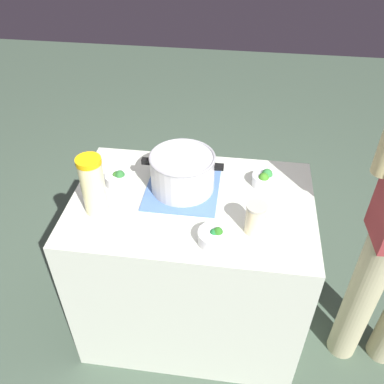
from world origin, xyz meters
TOP-DOWN VIEW (x-y plane):
  - ground_plane at (0.00, 0.00)m, footprint 8.00×8.00m
  - counter_slab at (0.00, 0.00)m, footprint 1.05×0.69m
  - dish_cloth at (-0.05, 0.08)m, footprint 0.32×0.35m
  - cooking_pot at (-0.05, 0.08)m, footprint 0.35×0.28m
  - lemonade_pitcher at (-0.38, -0.11)m, footprint 0.10×0.10m
  - mason_jar at (0.27, -0.15)m, footprint 0.08×0.08m
  - broccoli_bowl_front at (0.30, 0.15)m, footprint 0.10×0.10m
  - broccoli_bowl_center at (0.12, -0.23)m, footprint 0.12×0.12m
  - broccoli_bowl_back at (-0.34, 0.07)m, footprint 0.11×0.11m

SIDE VIEW (x-z plane):
  - ground_plane at x=0.00m, z-range 0.00..0.00m
  - counter_slab at x=0.00m, z-range 0.00..0.85m
  - dish_cloth at x=-0.05m, z-range 0.85..0.86m
  - broccoli_bowl_center at x=0.12m, z-range 0.85..0.92m
  - broccoli_bowl_back at x=-0.34m, z-range 0.85..0.92m
  - broccoli_bowl_front at x=0.30m, z-range 0.85..0.93m
  - mason_jar at x=0.27m, z-range 0.86..0.99m
  - cooking_pot at x=-0.05m, z-range 0.87..1.03m
  - lemonade_pitcher at x=-0.38m, z-range 0.86..1.12m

